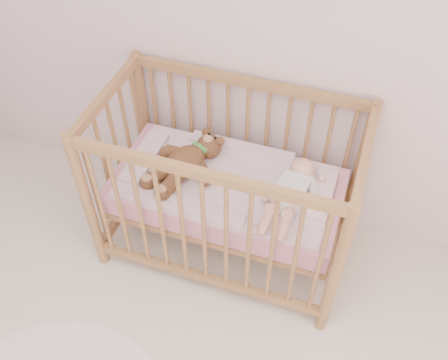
% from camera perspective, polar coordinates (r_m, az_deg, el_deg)
% --- Properties ---
extents(wall_back, '(4.00, 0.02, 2.70)m').
position_cam_1_polar(wall_back, '(2.45, 6.14, 18.66)').
color(wall_back, silver).
rests_on(wall_back, floor).
extents(crib, '(1.36, 0.76, 1.00)m').
position_cam_1_polar(crib, '(2.69, 0.35, -1.02)').
color(crib, '#A06A44').
rests_on(crib, floor).
extents(mattress, '(1.22, 0.62, 0.13)m').
position_cam_1_polar(mattress, '(2.70, 0.34, -1.23)').
color(mattress, pink).
rests_on(mattress, crib).
extents(blanket, '(1.10, 0.58, 0.06)m').
position_cam_1_polar(blanket, '(2.65, 0.35, -0.14)').
color(blanket, '#D1909D').
rests_on(blanket, mattress).
extents(baby, '(0.33, 0.59, 0.13)m').
position_cam_1_polar(baby, '(2.53, 7.73, -1.18)').
color(baby, white).
rests_on(baby, blanket).
extents(teddy_bear, '(0.57, 0.65, 0.15)m').
position_cam_1_polar(teddy_bear, '(2.64, -4.56, 2.02)').
color(teddy_bear, brown).
rests_on(teddy_bear, blanket).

